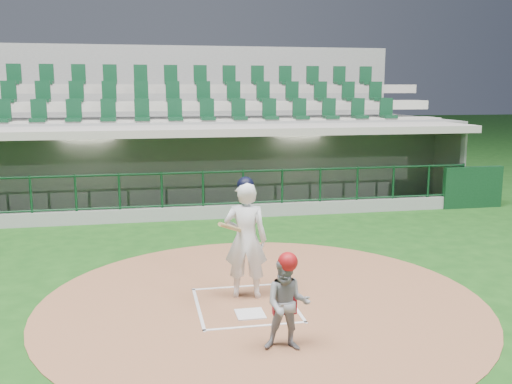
# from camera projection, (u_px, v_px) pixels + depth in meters

# --- Properties ---
(ground) EXTENTS (120.00, 120.00, 0.00)m
(ground) POSITION_uv_depth(u_px,v_px,m) (242.00, 299.00, 9.37)
(ground) COLOR #144012
(ground) RESTS_ON ground
(dirt_circle) EXTENTS (7.20, 7.20, 0.01)m
(dirt_circle) POSITION_uv_depth(u_px,v_px,m) (263.00, 302.00, 9.23)
(dirt_circle) COLOR brown
(dirt_circle) RESTS_ON ground
(home_plate) EXTENTS (0.43, 0.43, 0.02)m
(home_plate) POSITION_uv_depth(u_px,v_px,m) (250.00, 314.00, 8.69)
(home_plate) COLOR silver
(home_plate) RESTS_ON dirt_circle
(batter_box_chalk) EXTENTS (1.55, 1.80, 0.01)m
(batter_box_chalk) POSITION_uv_depth(u_px,v_px,m) (245.00, 305.00, 9.08)
(batter_box_chalk) COLOR silver
(batter_box_chalk) RESTS_ON ground
(dugout_structure) EXTENTS (16.40, 3.70, 3.00)m
(dugout_structure) POSITION_uv_depth(u_px,v_px,m) (196.00, 173.00, 16.75)
(dugout_structure) COLOR gray
(dugout_structure) RESTS_ON ground
(seating_deck) EXTENTS (17.00, 6.72, 5.15)m
(seating_deck) POSITION_uv_depth(u_px,v_px,m) (188.00, 147.00, 19.64)
(seating_deck) COLOR slate
(seating_deck) RESTS_ON ground
(batter) EXTENTS (0.94, 0.96, 2.01)m
(batter) POSITION_uv_depth(u_px,v_px,m) (246.00, 238.00, 9.28)
(batter) COLOR white
(batter) RESTS_ON dirt_circle
(catcher) EXTENTS (0.70, 0.61, 1.33)m
(catcher) POSITION_uv_depth(u_px,v_px,m) (287.00, 302.00, 7.43)
(catcher) COLOR gray
(catcher) RESTS_ON dirt_circle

